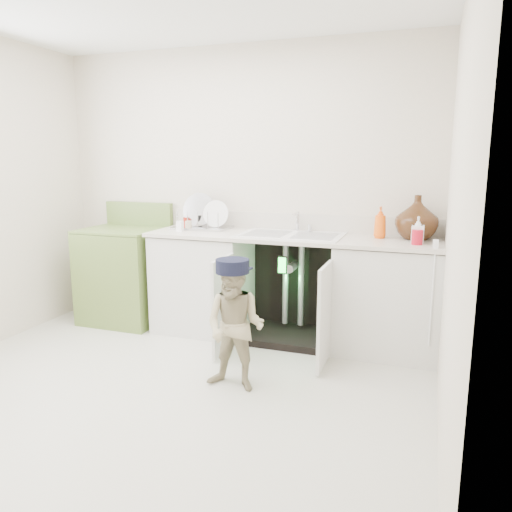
% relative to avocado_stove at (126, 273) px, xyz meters
% --- Properties ---
extents(ground, '(3.50, 3.50, 0.00)m').
position_rel_avocado_stove_xyz_m(ground, '(1.06, -1.18, -0.46)').
color(ground, beige).
rests_on(ground, ground).
extents(room_shell, '(6.00, 5.50, 1.26)m').
position_rel_avocado_stove_xyz_m(room_shell, '(1.06, -1.18, 0.79)').
color(room_shell, beige).
rests_on(room_shell, ground).
extents(counter_run, '(2.44, 1.02, 1.25)m').
position_rel_avocado_stove_xyz_m(counter_run, '(1.64, 0.03, 0.02)').
color(counter_run, silver).
rests_on(counter_run, ground).
extents(avocado_stove, '(0.71, 0.65, 1.11)m').
position_rel_avocado_stove_xyz_m(avocado_stove, '(0.00, 0.00, 0.00)').
color(avocado_stove, olive).
rests_on(avocado_stove, ground).
extents(repair_worker, '(0.44, 0.87, 0.89)m').
position_rel_avocado_stove_xyz_m(repair_worker, '(1.52, -1.01, -0.01)').
color(repair_worker, tan).
rests_on(repair_worker, ground).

